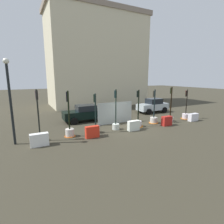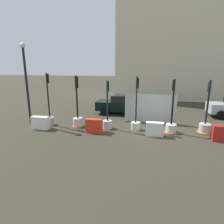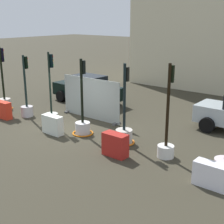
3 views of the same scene
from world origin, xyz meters
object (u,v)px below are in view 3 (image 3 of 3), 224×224
Objects in this scene: construction_barrier_2 at (53,125)px; construction_barrier_4 at (211,175)px; traffic_light_2 at (27,104)px; construction_barrier_1 at (3,110)px; traffic_light_6 at (166,139)px; construction_barrier_3 at (115,145)px; traffic_light_4 at (83,122)px; car_black_sedan at (87,89)px; traffic_light_1 at (4,98)px; traffic_light_3 at (52,110)px; traffic_light_5 at (124,132)px.

construction_barrier_2 is 7.38m from construction_barrier_4.
traffic_light_2 reaches higher than construction_barrier_1.
construction_barrier_3 is at bearing -144.45° from traffic_light_6.
traffic_light_4 reaches higher than car_black_sedan.
traffic_light_3 is (4.01, -0.01, 0.03)m from traffic_light_1.
traffic_light_1 is 5.29m from construction_barrier_2.
traffic_light_2 reaches higher than car_black_sedan.
traffic_light_5 is (6.22, 0.18, -0.15)m from traffic_light_2.
car_black_sedan is at bearing 152.84° from construction_barrier_4.
construction_barrier_1 is 0.23× the size of car_black_sedan.
construction_barrier_1 is 5.21m from car_black_sedan.
car_black_sedan is (-3.58, 4.17, 0.27)m from traffic_light_4.
traffic_light_5 reaches higher than car_black_sedan.
traffic_light_4 is (2.24, -0.14, -0.11)m from traffic_light_3.
traffic_light_2 reaches higher than construction_barrier_2.
traffic_light_4 reaches higher than traffic_light_2.
traffic_light_6 is at bearing 10.71° from construction_barrier_2.
traffic_light_2 is 3.31× the size of construction_barrier_3.
traffic_light_1 is 1.00× the size of traffic_light_3.
traffic_light_3 is at bearing 172.93° from construction_barrier_4.
construction_barrier_2 is (5.19, -1.00, -0.21)m from traffic_light_1.
construction_barrier_2 is 1.07× the size of construction_barrier_3.
traffic_light_1 reaches higher than construction_barrier_4.
construction_barrier_2 is at bearing -160.44° from traffic_light_5.
construction_barrier_1 is at bearing 179.44° from construction_barrier_3.
traffic_light_5 is 1.34m from construction_barrier_3.
traffic_light_3 is at bearing -71.51° from car_black_sedan.
traffic_light_2 is 0.95× the size of traffic_light_4.
construction_barrier_4 is at bearing -8.25° from traffic_light_4.
traffic_light_1 is 12.62m from construction_barrier_4.
traffic_light_5 is at bearing 164.23° from construction_barrier_4.
traffic_light_1 reaches higher than car_black_sedan.
construction_barrier_2 is at bearing -169.29° from traffic_light_6.
traffic_light_1 is at bearing -179.18° from traffic_light_5.
construction_barrier_4 is (8.56, -1.06, -0.28)m from traffic_light_3.
car_black_sedan is at bearing 56.41° from traffic_light_1.
traffic_light_5 is at bearing 19.56° from construction_barrier_2.
traffic_light_5 reaches higher than construction_barrier_1.
traffic_light_4 is (6.24, -0.16, -0.08)m from traffic_light_1.
traffic_light_3 is at bearing 167.14° from construction_barrier_3.
construction_barrier_1 is at bearing -158.13° from traffic_light_3.
traffic_light_3 is 4.34m from traffic_light_5.
traffic_light_5 reaches higher than construction_barrier_3.
traffic_light_1 is 6.25m from traffic_light_4.
construction_barrier_1 is (-0.68, -0.98, -0.20)m from traffic_light_2.
traffic_light_5 reaches higher than traffic_light_2.
construction_barrier_4 is at bearing -15.77° from traffic_light_5.
construction_barrier_2 is at bearing -10.89° from traffic_light_1.
car_black_sedan is at bearing 108.49° from traffic_light_3.
construction_barrier_4 is at bearing -4.89° from traffic_light_1.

